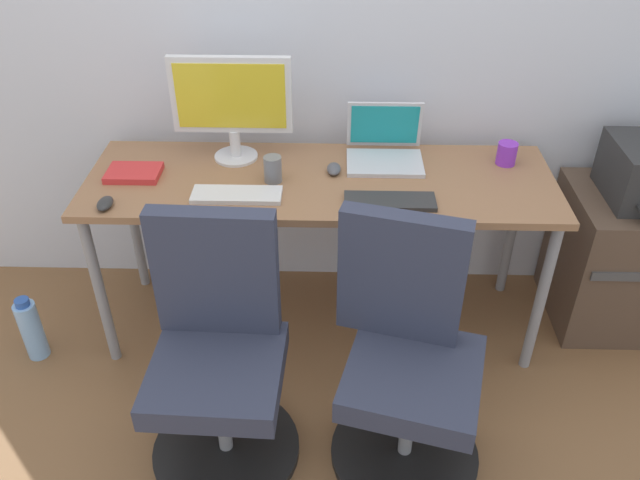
# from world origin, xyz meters

# --- Properties ---
(ground_plane) EXTENTS (5.28, 5.28, 0.00)m
(ground_plane) POSITION_xyz_m (0.00, 0.00, 0.00)
(ground_plane) COLOR brown
(back_wall) EXTENTS (4.40, 0.04, 2.60)m
(back_wall) POSITION_xyz_m (0.00, 0.39, 1.30)
(back_wall) COLOR silver
(back_wall) RESTS_ON ground
(desk) EXTENTS (1.86, 0.61, 0.76)m
(desk) POSITION_xyz_m (0.00, 0.00, 0.69)
(desk) COLOR #996B47
(desk) RESTS_ON ground
(office_chair_left) EXTENTS (0.54, 0.54, 0.94)m
(office_chair_left) POSITION_xyz_m (-0.33, -0.66, 0.42)
(office_chair_left) COLOR black
(office_chair_left) RESTS_ON ground
(office_chair_right) EXTENTS (0.54, 0.54, 0.94)m
(office_chair_right) POSITION_xyz_m (0.31, -0.67, 0.42)
(office_chair_right) COLOR black
(office_chair_right) RESTS_ON ground
(side_cabinet) EXTENTS (0.59, 0.51, 0.63)m
(side_cabinet) POSITION_xyz_m (1.36, 0.09, 0.32)
(side_cabinet) COLOR brown
(side_cabinet) RESTS_ON ground
(water_bottle_on_floor) EXTENTS (0.09, 0.09, 0.31)m
(water_bottle_on_floor) POSITION_xyz_m (-1.22, -0.25, 0.15)
(water_bottle_on_floor) COLOR #8CBFF2
(water_bottle_on_floor) RESTS_ON ground
(desktop_monitor) EXTENTS (0.48, 0.18, 0.43)m
(desktop_monitor) POSITION_xyz_m (-0.36, 0.16, 1.01)
(desktop_monitor) COLOR silver
(desktop_monitor) RESTS_ON desk
(open_laptop) EXTENTS (0.31, 0.26, 0.23)m
(open_laptop) POSITION_xyz_m (0.26, 0.17, 0.81)
(open_laptop) COLOR silver
(open_laptop) RESTS_ON desk
(keyboard_by_monitor) EXTENTS (0.34, 0.12, 0.02)m
(keyboard_by_monitor) POSITION_xyz_m (-0.31, -0.15, 0.76)
(keyboard_by_monitor) COLOR silver
(keyboard_by_monitor) RESTS_ON desk
(keyboard_by_laptop) EXTENTS (0.34, 0.12, 0.02)m
(keyboard_by_laptop) POSITION_xyz_m (0.26, -0.18, 0.76)
(keyboard_by_laptop) COLOR #2D2D2D
(keyboard_by_laptop) RESTS_ON desk
(mouse_by_monitor) EXTENTS (0.06, 0.10, 0.03)m
(mouse_by_monitor) POSITION_xyz_m (-0.79, -0.24, 0.77)
(mouse_by_monitor) COLOR #2D2D2D
(mouse_by_monitor) RESTS_ON desk
(mouse_by_laptop) EXTENTS (0.06, 0.10, 0.03)m
(mouse_by_laptop) POSITION_xyz_m (0.05, 0.05, 0.77)
(mouse_by_laptop) COLOR #515156
(mouse_by_laptop) RESTS_ON desk
(coffee_mug) EXTENTS (0.08, 0.08, 0.09)m
(coffee_mug) POSITION_xyz_m (0.76, 0.14, 0.80)
(coffee_mug) COLOR purple
(coffee_mug) RESTS_ON desk
(pen_cup) EXTENTS (0.07, 0.07, 0.10)m
(pen_cup) POSITION_xyz_m (-0.18, -0.03, 0.81)
(pen_cup) COLOR slate
(pen_cup) RESTS_ON desk
(notebook) EXTENTS (0.21, 0.15, 0.03)m
(notebook) POSITION_xyz_m (-0.74, -0.00, 0.77)
(notebook) COLOR red
(notebook) RESTS_ON desk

